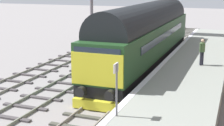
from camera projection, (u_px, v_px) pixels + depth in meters
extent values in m
plane|color=gray|center=(116.00, 94.00, 18.68)|extent=(140.00, 140.00, 0.00)
cube|color=gray|center=(104.00, 91.00, 18.91)|extent=(0.07, 60.00, 0.15)
cube|color=gray|center=(128.00, 94.00, 18.41)|extent=(0.07, 60.00, 0.15)
cube|color=#45453C|center=(88.00, 117.00, 15.32)|extent=(2.50, 0.26, 0.09)
cube|color=#45453C|center=(98.00, 108.00, 16.44)|extent=(2.50, 0.26, 0.09)
cube|color=#45453C|center=(108.00, 100.00, 17.55)|extent=(2.50, 0.26, 0.09)
cube|color=#45453C|center=(116.00, 93.00, 18.67)|extent=(2.50, 0.26, 0.09)
cube|color=#45453C|center=(123.00, 87.00, 19.78)|extent=(2.50, 0.26, 0.09)
cube|color=#45453C|center=(129.00, 82.00, 20.89)|extent=(2.50, 0.26, 0.09)
cube|color=#45453C|center=(135.00, 77.00, 22.01)|extent=(2.50, 0.26, 0.09)
cube|color=#45453C|center=(140.00, 72.00, 23.12)|extent=(2.50, 0.26, 0.09)
cube|color=#45453C|center=(145.00, 68.00, 24.24)|extent=(2.50, 0.26, 0.09)
cube|color=#45453C|center=(149.00, 64.00, 25.35)|extent=(2.50, 0.26, 0.09)
cube|color=#45453C|center=(153.00, 61.00, 26.47)|extent=(2.50, 0.26, 0.09)
cube|color=#45453C|center=(157.00, 58.00, 27.58)|extent=(2.50, 0.26, 0.09)
cube|color=#45453C|center=(160.00, 55.00, 28.70)|extent=(2.50, 0.26, 0.09)
cube|color=#45453C|center=(163.00, 52.00, 29.81)|extent=(2.50, 0.26, 0.09)
cube|color=#45453C|center=(166.00, 50.00, 30.93)|extent=(2.50, 0.26, 0.09)
cube|color=#45453C|center=(169.00, 47.00, 32.04)|extent=(2.50, 0.26, 0.09)
cube|color=#45453C|center=(171.00, 45.00, 33.15)|extent=(2.50, 0.26, 0.09)
cube|color=#45453C|center=(173.00, 43.00, 34.27)|extent=(2.50, 0.26, 0.09)
cube|color=#45453C|center=(175.00, 41.00, 35.38)|extent=(2.50, 0.26, 0.09)
cube|color=#45453C|center=(178.00, 40.00, 36.50)|extent=(2.50, 0.26, 0.09)
cube|color=#45453C|center=(179.00, 38.00, 37.61)|extent=(2.50, 0.26, 0.09)
cube|color=#45453C|center=(181.00, 36.00, 38.73)|extent=(2.50, 0.26, 0.09)
cube|color=#45453C|center=(183.00, 35.00, 39.84)|extent=(2.50, 0.26, 0.09)
cube|color=#45453C|center=(185.00, 34.00, 40.96)|extent=(2.50, 0.26, 0.09)
cube|color=#45453C|center=(186.00, 32.00, 42.07)|extent=(2.50, 0.26, 0.09)
cube|color=#45453C|center=(188.00, 31.00, 43.19)|extent=(2.50, 0.26, 0.09)
cube|color=#45453C|center=(189.00, 30.00, 44.30)|extent=(2.50, 0.26, 0.09)
cube|color=#45453C|center=(190.00, 29.00, 45.41)|extent=(2.50, 0.26, 0.09)
cube|color=slate|center=(50.00, 85.00, 20.09)|extent=(0.07, 60.00, 0.15)
cube|color=slate|center=(72.00, 87.00, 19.60)|extent=(0.07, 60.00, 0.15)
cube|color=#454041|center=(7.00, 117.00, 15.30)|extent=(2.50, 0.26, 0.09)
cube|color=#454041|center=(25.00, 107.00, 16.60)|extent=(2.50, 0.26, 0.09)
cube|color=#454041|center=(41.00, 98.00, 17.90)|extent=(2.50, 0.26, 0.09)
cube|color=#454041|center=(55.00, 90.00, 19.20)|extent=(2.50, 0.26, 0.09)
cube|color=#454041|center=(66.00, 83.00, 20.50)|extent=(2.50, 0.26, 0.09)
cube|color=#454041|center=(77.00, 77.00, 21.81)|extent=(2.50, 0.26, 0.09)
cube|color=#454041|center=(86.00, 72.00, 23.11)|extent=(2.50, 0.26, 0.09)
cube|color=#454041|center=(95.00, 67.00, 24.41)|extent=(2.50, 0.26, 0.09)
cube|color=#454041|center=(102.00, 63.00, 25.71)|extent=(2.50, 0.26, 0.09)
cube|color=#454041|center=(109.00, 59.00, 27.01)|extent=(2.50, 0.26, 0.09)
cube|color=#454041|center=(115.00, 56.00, 28.31)|extent=(2.50, 0.26, 0.09)
cube|color=#454041|center=(121.00, 53.00, 29.61)|extent=(2.50, 0.26, 0.09)
cube|color=#454041|center=(126.00, 50.00, 30.91)|extent=(2.50, 0.26, 0.09)
cube|color=#454041|center=(130.00, 47.00, 32.21)|extent=(2.50, 0.26, 0.09)
cube|color=#454041|center=(135.00, 45.00, 33.51)|extent=(2.50, 0.26, 0.09)
cube|color=#454041|center=(139.00, 42.00, 34.81)|extent=(2.50, 0.26, 0.09)
cube|color=#454041|center=(143.00, 40.00, 36.11)|extent=(2.50, 0.26, 0.09)
cube|color=#454041|center=(146.00, 38.00, 37.41)|extent=(2.50, 0.26, 0.09)
cube|color=#454041|center=(149.00, 36.00, 38.71)|extent=(2.50, 0.26, 0.09)
cube|color=#454041|center=(152.00, 35.00, 40.01)|extent=(2.50, 0.26, 0.09)
cube|color=#454041|center=(155.00, 33.00, 41.31)|extent=(2.50, 0.26, 0.09)
cube|color=#454041|center=(158.00, 32.00, 42.61)|extent=(2.50, 0.26, 0.09)
cube|color=#454041|center=(160.00, 30.00, 43.91)|extent=(2.50, 0.26, 0.09)
cube|color=#454041|center=(163.00, 29.00, 45.21)|extent=(2.50, 0.26, 0.09)
cube|color=#454041|center=(165.00, 28.00, 46.51)|extent=(2.50, 0.26, 0.09)
cube|color=gray|center=(6.00, 80.00, 21.21)|extent=(0.07, 60.00, 0.15)
cube|color=gray|center=(25.00, 82.00, 20.71)|extent=(0.07, 60.00, 0.15)
cube|color=#443E40|center=(15.00, 81.00, 20.97)|extent=(2.50, 0.26, 0.09)
cube|color=#443E40|center=(29.00, 75.00, 22.37)|extent=(2.50, 0.26, 0.09)
cube|color=#443E40|center=(42.00, 70.00, 23.77)|extent=(2.50, 0.26, 0.09)
cube|color=#443E40|center=(53.00, 65.00, 25.17)|extent=(2.50, 0.26, 0.09)
cube|color=#443E40|center=(63.00, 61.00, 26.57)|extent=(2.50, 0.26, 0.09)
cube|color=#443E40|center=(72.00, 57.00, 27.97)|extent=(2.50, 0.26, 0.09)
cube|color=#443E40|center=(80.00, 53.00, 29.37)|extent=(2.50, 0.26, 0.09)
cube|color=#443E40|center=(88.00, 50.00, 30.77)|extent=(2.50, 0.26, 0.09)
cube|color=#443E40|center=(94.00, 47.00, 32.17)|extent=(2.50, 0.26, 0.09)
cube|color=#443E40|center=(100.00, 45.00, 33.57)|extent=(2.50, 0.26, 0.09)
cube|color=#443E40|center=(106.00, 42.00, 34.97)|extent=(2.50, 0.26, 0.09)
cube|color=#443E40|center=(111.00, 40.00, 36.37)|extent=(2.50, 0.26, 0.09)
cube|color=#443E40|center=(116.00, 38.00, 37.77)|extent=(2.50, 0.26, 0.09)
cube|color=#443E40|center=(121.00, 36.00, 39.17)|extent=(2.50, 0.26, 0.09)
cube|color=#443E40|center=(125.00, 34.00, 40.57)|extent=(2.50, 0.26, 0.09)
cube|color=#443E40|center=(129.00, 32.00, 41.97)|extent=(2.50, 0.26, 0.09)
cube|color=#443E40|center=(133.00, 31.00, 43.37)|extent=(2.50, 0.26, 0.09)
cube|color=#443E40|center=(136.00, 29.00, 44.77)|extent=(2.50, 0.26, 0.09)
cube|color=#443E40|center=(139.00, 28.00, 46.17)|extent=(2.50, 0.26, 0.09)
cube|color=#443E40|center=(142.00, 27.00, 47.57)|extent=(2.50, 0.26, 0.09)
cube|color=gray|center=(181.00, 93.00, 17.32)|extent=(4.00, 44.00, 1.00)
cube|color=silver|center=(147.00, 80.00, 17.84)|extent=(0.30, 44.00, 0.01)
cube|color=black|center=(146.00, 56.00, 24.41)|extent=(2.56, 18.13, 0.60)
cube|color=#1E431F|center=(147.00, 38.00, 24.10)|extent=(2.70, 18.13, 2.10)
cylinder|color=black|center=(147.00, 21.00, 23.81)|extent=(2.56, 16.68, 2.57)
cube|color=yellow|center=(97.00, 70.00, 15.84)|extent=(2.65, 0.08, 1.58)
cube|color=#232D3D|center=(97.00, 55.00, 15.69)|extent=(2.38, 0.04, 0.64)
cube|color=#232D3D|center=(166.00, 35.00, 23.56)|extent=(0.04, 12.69, 0.44)
cylinder|color=black|center=(81.00, 92.00, 16.16)|extent=(0.48, 0.35, 0.48)
cylinder|color=black|center=(110.00, 95.00, 15.65)|extent=(0.48, 0.35, 0.48)
cube|color=yellow|center=(97.00, 105.00, 16.19)|extent=(2.43, 0.36, 0.47)
cylinder|color=black|center=(109.00, 90.00, 17.70)|extent=(1.64, 1.04, 1.04)
cylinder|color=black|center=(117.00, 84.00, 18.70)|extent=(1.64, 1.04, 1.04)
cylinder|color=black|center=(123.00, 79.00, 19.70)|extent=(1.64, 1.04, 1.04)
cylinder|color=black|center=(162.00, 48.00, 29.25)|extent=(1.64, 1.04, 1.04)
cylinder|color=black|center=(165.00, 46.00, 30.25)|extent=(1.64, 1.04, 1.04)
cylinder|color=black|center=(167.00, 44.00, 31.26)|extent=(1.64, 1.04, 1.04)
cylinder|color=slate|center=(117.00, 90.00, 12.74)|extent=(0.08, 0.08, 2.08)
cube|color=silver|center=(116.00, 68.00, 12.56)|extent=(0.05, 0.44, 0.36)
cube|color=black|center=(115.00, 68.00, 12.57)|extent=(0.01, 0.20, 0.24)
cylinder|color=#262632|center=(201.00, 59.00, 20.93)|extent=(0.13, 0.13, 0.84)
cylinder|color=#262632|center=(203.00, 58.00, 21.06)|extent=(0.13, 0.13, 0.84)
cylinder|color=#4C6C3E|center=(202.00, 47.00, 20.83)|extent=(0.46, 0.46, 0.56)
sphere|color=tan|center=(203.00, 41.00, 20.74)|extent=(0.22, 0.22, 0.22)
cylinder|color=#4C6C3E|center=(200.00, 48.00, 20.70)|extent=(0.09, 0.09, 0.52)
cylinder|color=#4C6C3E|center=(204.00, 47.00, 20.97)|extent=(0.09, 0.09, 0.52)
cylinder|color=slate|center=(92.00, 11.00, 36.69)|extent=(0.36, 0.36, 6.21)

